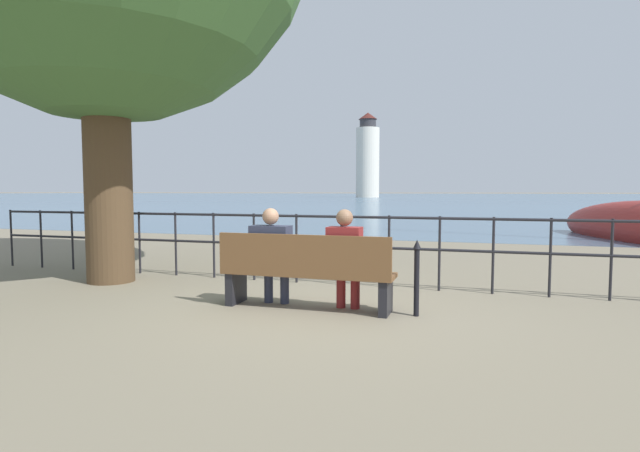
{
  "coord_description": "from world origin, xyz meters",
  "views": [
    {
      "loc": [
        1.92,
        -5.56,
        1.4
      ],
      "look_at": [
        0.0,
        0.5,
        0.95
      ],
      "focal_mm": 28.0,
      "sensor_mm": 36.0,
      "label": 1
    }
  ],
  "objects_px": {
    "park_bench": "(306,272)",
    "closed_umbrella": "(417,274)",
    "seated_person_right": "(345,255)",
    "harbor_lighthouse": "(368,158)",
    "seated_person_left": "(272,252)"
  },
  "relations": [
    {
      "from": "seated_person_left",
      "to": "park_bench",
      "type": "bearing_deg",
      "value": -9.76
    },
    {
      "from": "seated_person_left",
      "to": "closed_umbrella",
      "type": "height_order",
      "value": "seated_person_left"
    },
    {
      "from": "park_bench",
      "to": "closed_umbrella",
      "type": "distance_m",
      "value": 1.29
    },
    {
      "from": "park_bench",
      "to": "seated_person_left",
      "type": "bearing_deg",
      "value": 170.24
    },
    {
      "from": "park_bench",
      "to": "harbor_lighthouse",
      "type": "bearing_deg",
      "value": 101.73
    },
    {
      "from": "seated_person_left",
      "to": "harbor_lighthouse",
      "type": "distance_m",
      "value": 106.77
    },
    {
      "from": "seated_person_left",
      "to": "closed_umbrella",
      "type": "bearing_deg",
      "value": 0.12
    },
    {
      "from": "park_bench",
      "to": "closed_umbrella",
      "type": "height_order",
      "value": "park_bench"
    },
    {
      "from": "harbor_lighthouse",
      "to": "closed_umbrella",
      "type": "bearing_deg",
      "value": -77.58
    },
    {
      "from": "seated_person_left",
      "to": "harbor_lighthouse",
      "type": "xyz_separation_m",
      "value": [
        -21.22,
        104.32,
        8.09
      ]
    },
    {
      "from": "seated_person_right",
      "to": "harbor_lighthouse",
      "type": "xyz_separation_m",
      "value": [
        -22.14,
        104.32,
        8.09
      ]
    },
    {
      "from": "park_bench",
      "to": "closed_umbrella",
      "type": "relative_size",
      "value": 2.42
    },
    {
      "from": "park_bench",
      "to": "seated_person_right",
      "type": "height_order",
      "value": "seated_person_right"
    },
    {
      "from": "closed_umbrella",
      "to": "park_bench",
      "type": "bearing_deg",
      "value": -176.31
    },
    {
      "from": "harbor_lighthouse",
      "to": "seated_person_left",
      "type": "bearing_deg",
      "value": -78.5
    }
  ]
}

